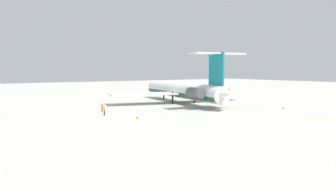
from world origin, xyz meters
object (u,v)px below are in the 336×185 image
at_px(main_jetliner, 184,90).
at_px(safety_cone_wingtip, 137,117).
at_px(ground_crew_near_tail, 104,109).
at_px(safety_cone_tail, 184,94).
at_px(ground_crew_near_nose, 102,106).
at_px(safety_cone_nose, 283,108).

relative_size(main_jetliner, safety_cone_wingtip, 72.13).
height_order(ground_crew_near_tail, safety_cone_wingtip, ground_crew_near_tail).
distance_m(ground_crew_near_tail, safety_cone_tail, 48.25).
relative_size(main_jetliner, ground_crew_near_nose, 22.83).
height_order(safety_cone_nose, safety_cone_tail, same).
relative_size(safety_cone_wingtip, safety_cone_tail, 1.00).
height_order(ground_crew_near_nose, safety_cone_nose, ground_crew_near_nose).
distance_m(safety_cone_nose, safety_cone_tail, 40.68).
bearing_deg(safety_cone_wingtip, safety_cone_nose, -99.63).
bearing_deg(ground_crew_near_tail, safety_cone_wingtip, -1.59).
distance_m(ground_crew_near_nose, safety_cone_tail, 43.93).
xyz_separation_m(ground_crew_near_tail, safety_cone_wingtip, (-6.77, -2.96, -0.83)).
bearing_deg(main_jetliner, safety_cone_tail, -27.87).
height_order(safety_cone_nose, safety_cone_wingtip, same).
bearing_deg(safety_cone_wingtip, safety_cone_tail, -45.81).
distance_m(ground_crew_near_nose, safety_cone_nose, 36.96).
xyz_separation_m(safety_cone_nose, safety_cone_tail, (40.41, -4.68, 0.00)).
relative_size(ground_crew_near_nose, safety_cone_tail, 3.16).
relative_size(ground_crew_near_nose, safety_cone_nose, 3.16).
bearing_deg(main_jetliner, ground_crew_near_tail, 118.47).
distance_m(ground_crew_near_nose, ground_crew_near_tail, 5.46).
bearing_deg(safety_cone_nose, safety_cone_tail, -6.60).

